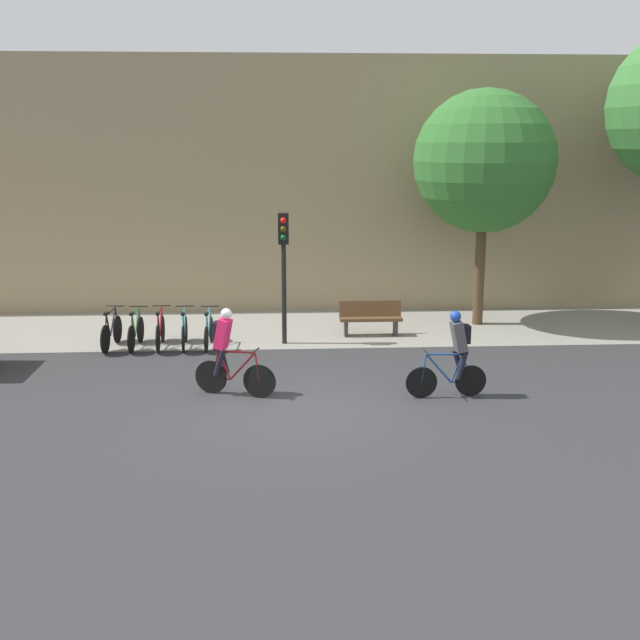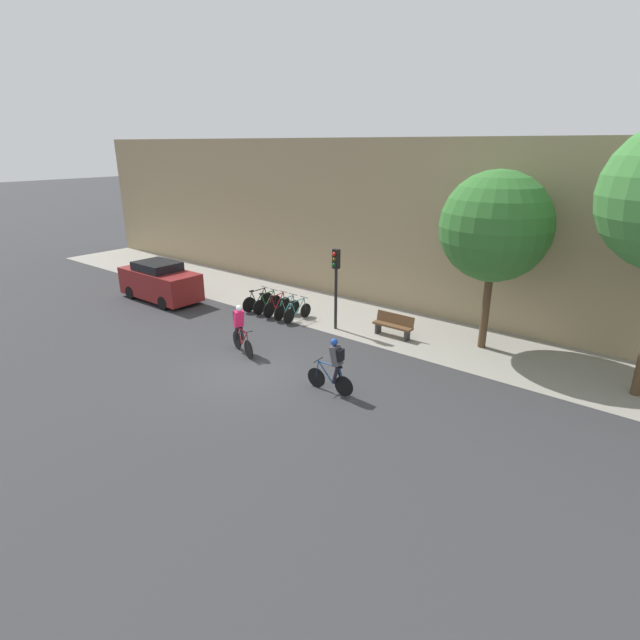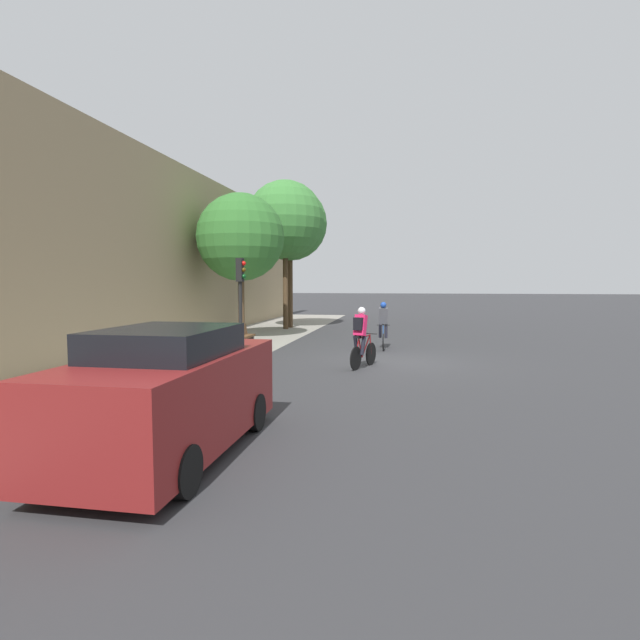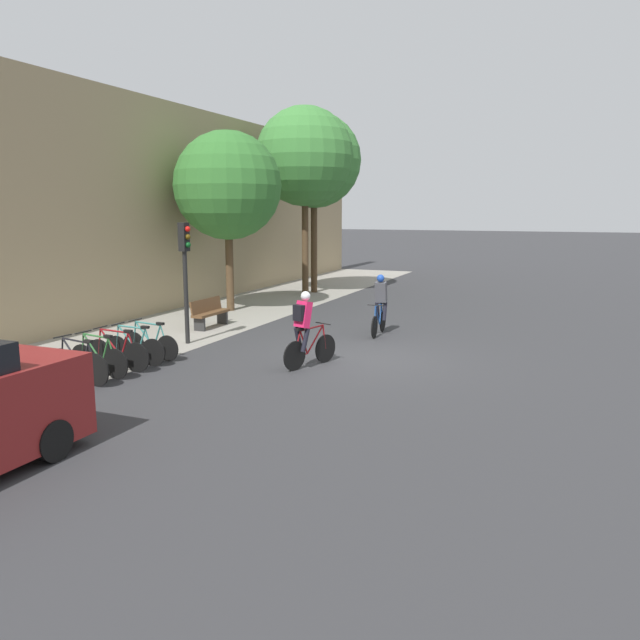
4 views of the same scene
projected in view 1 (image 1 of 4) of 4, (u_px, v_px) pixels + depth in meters
ground at (297, 410)px, 15.22m from camera, size 200.00×200.00×0.00m
kerb_strip at (290, 328)px, 21.79m from camera, size 44.00×4.50×0.01m
building_facade at (287, 186)px, 23.46m from camera, size 44.00×0.60×7.37m
cyclist_pink at (226, 349)px, 15.93m from camera, size 1.63×0.68×1.78m
cyclist_grey at (455, 351)px, 15.81m from camera, size 1.64×0.46×1.76m
parked_bike_0 at (111, 332)px, 19.62m from camera, size 0.46×1.72×0.98m
parked_bike_1 at (136, 332)px, 19.65m from camera, size 0.46×1.66×0.97m
parked_bike_2 at (160, 331)px, 19.69m from camera, size 0.46×1.73×0.97m
parked_bike_3 at (185, 332)px, 19.72m from camera, size 0.46×1.68×0.96m
parked_bike_4 at (209, 332)px, 19.76m from camera, size 0.46×1.66×0.95m
traffic_light_pole at (284, 254)px, 19.64m from camera, size 0.26×0.30×3.27m
bench at (371, 318)px, 20.90m from camera, size 1.62×0.44×0.89m
street_tree_0 at (484, 162)px, 21.28m from camera, size 3.80×3.80×6.35m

